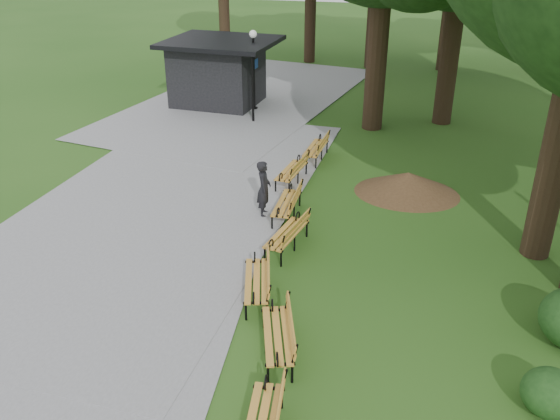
% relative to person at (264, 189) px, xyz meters
% --- Properties ---
extents(ground, '(100.00, 100.00, 0.00)m').
position_rel_person_xyz_m(ground, '(0.72, -2.73, -0.82)').
color(ground, '#265317').
rests_on(ground, ground).
extents(path, '(12.00, 38.00, 0.06)m').
position_rel_person_xyz_m(path, '(-3.28, 0.27, -0.79)').
color(path, gray).
rests_on(path, ground).
extents(person, '(0.50, 0.67, 1.65)m').
position_rel_person_xyz_m(person, '(0.00, 0.00, 0.00)').
color(person, black).
rests_on(person, ground).
extents(kiosk, '(4.91, 4.34, 2.91)m').
position_rel_person_xyz_m(kiosk, '(-5.00, 10.29, 0.63)').
color(kiosk, black).
rests_on(kiosk, ground).
extents(lamp_post, '(0.32, 0.32, 3.42)m').
position_rel_person_xyz_m(lamp_post, '(-3.17, 9.84, 1.61)').
color(lamp_post, black).
rests_on(lamp_post, ground).
extents(dirt_mound, '(2.70, 2.70, 0.69)m').
position_rel_person_xyz_m(dirt_mound, '(3.87, 2.50, -0.48)').
color(dirt_mound, '#47301C').
rests_on(dirt_mound, ground).
extents(bench_1, '(1.19, 2.00, 0.88)m').
position_rel_person_xyz_m(bench_1, '(1.84, -5.68, -0.38)').
color(bench_1, gold).
rests_on(bench_1, ground).
extents(bench_2, '(1.13, 2.00, 0.88)m').
position_rel_person_xyz_m(bench_2, '(0.93, -3.97, -0.38)').
color(bench_2, gold).
rests_on(bench_2, ground).
extents(bench_3, '(0.98, 1.99, 0.88)m').
position_rel_person_xyz_m(bench_3, '(1.07, -1.72, -0.38)').
color(bench_3, gold).
rests_on(bench_3, ground).
extents(bench_4, '(0.68, 1.91, 0.88)m').
position_rel_person_xyz_m(bench_4, '(0.65, 0.01, -0.38)').
color(bench_4, gold).
rests_on(bench_4, ground).
extents(bench_5, '(0.86, 1.96, 0.88)m').
position_rel_person_xyz_m(bench_5, '(0.25, 2.35, -0.38)').
color(bench_5, gold).
rests_on(bench_5, ground).
extents(bench_6, '(0.75, 1.93, 0.88)m').
position_rel_person_xyz_m(bench_6, '(0.61, 4.54, -0.38)').
color(bench_6, gold).
rests_on(bench_6, ground).
extents(shrub_2, '(0.98, 0.98, 0.83)m').
position_rel_person_xyz_m(shrub_2, '(6.70, -6.02, -0.82)').
color(shrub_2, '#193D14').
rests_on(shrub_2, ground).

